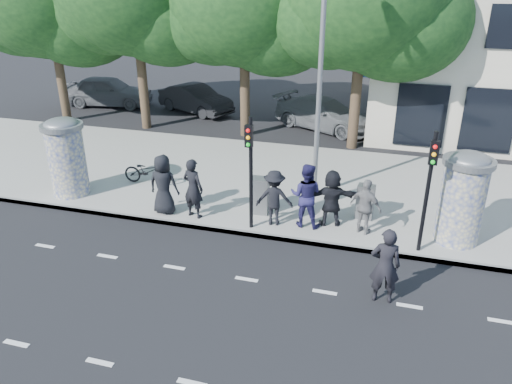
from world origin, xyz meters
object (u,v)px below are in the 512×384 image
(cabinet_left, at_px, (260,195))
(car_right, at_px, (324,114))
(cabinet_right, at_px, (365,202))
(ad_column_right, at_px, (463,196))
(ad_column_left, at_px, (66,155))
(car_left, at_px, (108,91))
(ped_c, at_px, (306,195))
(ped_a, at_px, (164,185))
(ped_e, at_px, (366,207))
(ped_d, at_px, (274,198))
(traffic_pole_far, at_px, (429,181))
(bicycle, at_px, (147,171))
(street_lamp, at_px, (321,56))
(ped_f, at_px, (332,198))
(traffic_pole_near, at_px, (250,163))
(man_road, at_px, (385,266))
(ped_b, at_px, (193,188))
(car_mid, at_px, (195,99))

(cabinet_left, bearing_deg, car_right, 84.34)
(cabinet_right, bearing_deg, ad_column_right, -10.00)
(ad_column_left, distance_m, ad_column_right, 12.40)
(car_left, bearing_deg, ped_c, -138.11)
(ad_column_right, bearing_deg, ped_a, -175.66)
(ped_e, xyz_separation_m, cabinet_right, (-0.07, 0.98, -0.30))
(ped_d, bearing_deg, traffic_pole_far, 165.30)
(ped_a, bearing_deg, cabinet_left, -166.39)
(ped_c, relative_size, ped_e, 1.17)
(bicycle, bearing_deg, ad_column_right, -99.82)
(ped_c, height_order, cabinet_right, ped_c)
(street_lamp, relative_size, ped_d, 4.66)
(ped_c, bearing_deg, bicycle, -12.68)
(ped_a, relative_size, car_left, 0.39)
(ped_f, relative_size, car_left, 0.36)
(ped_a, bearing_deg, traffic_pole_near, 173.10)
(ad_column_left, bearing_deg, man_road, -16.05)
(ad_column_right, xyz_separation_m, car_right, (-5.33, 10.01, -0.80))
(ped_e, bearing_deg, traffic_pole_far, -177.01)
(ped_a, bearing_deg, ped_b, 178.37)
(ped_e, height_order, car_right, ped_e)
(bicycle, bearing_deg, car_left, 34.60)
(ped_c, distance_m, car_mid, 13.96)
(ped_a, xyz_separation_m, ped_e, (6.14, 0.37, -0.12))
(traffic_pole_far, height_order, cabinet_right, traffic_pole_far)
(bicycle, bearing_deg, traffic_pole_near, -118.77)
(ped_c, distance_m, ped_e, 1.75)
(ped_d, height_order, cabinet_right, ped_d)
(traffic_pole_near, distance_m, car_right, 11.03)
(ped_c, relative_size, car_left, 0.40)
(street_lamp, xyz_separation_m, car_mid, (-8.02, 9.11, -4.07))
(ad_column_left, relative_size, traffic_pole_far, 0.78)
(ped_b, distance_m, cabinet_right, 5.28)
(man_road, bearing_deg, street_lamp, -69.58)
(ad_column_right, xyz_separation_m, cabinet_left, (-5.82, 0.14, -0.80))
(man_road, distance_m, cabinet_left, 5.20)
(street_lamp, height_order, car_left, street_lamp)
(ped_d, relative_size, car_left, 0.35)
(traffic_pole_near, relative_size, cabinet_right, 3.14)
(ped_f, xyz_separation_m, car_right, (-1.77, 10.05, -0.29))
(ad_column_left, relative_size, car_mid, 0.60)
(ped_a, relative_size, ped_e, 1.14)
(ped_e, bearing_deg, ped_c, 24.58)
(ped_f, xyz_separation_m, man_road, (1.70, -3.20, -0.06))
(ped_f, height_order, car_right, ped_f)
(ad_column_left, xyz_separation_m, ped_c, (8.12, -0.08, -0.41))
(ped_f, bearing_deg, ped_d, -0.28)
(ad_column_right, xyz_separation_m, car_left, (-17.70, 11.02, -0.70))
(ped_e, xyz_separation_m, ped_f, (-1.02, 0.25, 0.03))
(car_left, bearing_deg, cabinet_right, -132.38)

